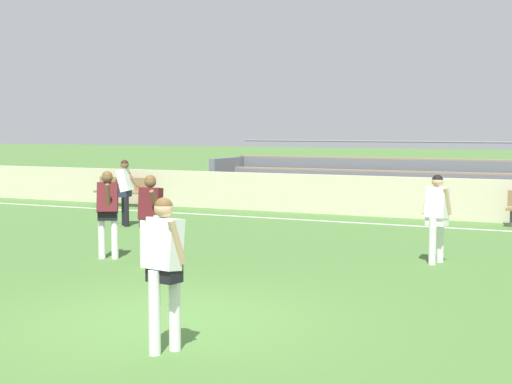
{
  "coord_description": "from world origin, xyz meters",
  "views": [
    {
      "loc": [
        5.27,
        -8.46,
        2.48
      ],
      "look_at": [
        -1.28,
        5.3,
        1.2
      ],
      "focal_mm": 54.75,
      "sensor_mm": 36.0,
      "label": 1
    }
  ],
  "objects_px": {
    "player_white_on_ball": "(125,187)",
    "soccer_ball": "(151,258)",
    "bench_near_wall_gap": "(122,189)",
    "player_white_wide_left": "(437,211)",
    "player_white_dropping_back": "(164,260)",
    "player_dark_challenging": "(151,212)",
    "player_dark_pressing_high": "(108,207)"
  },
  "relations": [
    {
      "from": "player_white_dropping_back",
      "to": "bench_near_wall_gap",
      "type": "bearing_deg",
      "value": 126.81
    },
    {
      "from": "player_dark_pressing_high",
      "to": "soccer_ball",
      "type": "bearing_deg",
      "value": -7.99
    },
    {
      "from": "player_white_on_ball",
      "to": "player_white_dropping_back",
      "type": "relative_size",
      "value": 0.97
    },
    {
      "from": "player_dark_pressing_high",
      "to": "player_white_wide_left",
      "type": "distance_m",
      "value": 6.09
    },
    {
      "from": "player_dark_challenging",
      "to": "player_white_dropping_back",
      "type": "distance_m",
      "value": 5.36
    },
    {
      "from": "player_dark_pressing_high",
      "to": "player_white_on_ball",
      "type": "relative_size",
      "value": 1.0
    },
    {
      "from": "player_white_wide_left",
      "to": "player_white_dropping_back",
      "type": "relative_size",
      "value": 0.94
    },
    {
      "from": "player_white_on_ball",
      "to": "soccer_ball",
      "type": "xyz_separation_m",
      "value": [
        3.58,
        -4.33,
        -0.88
      ]
    },
    {
      "from": "bench_near_wall_gap",
      "to": "player_white_dropping_back",
      "type": "height_order",
      "value": "player_white_dropping_back"
    },
    {
      "from": "player_white_wide_left",
      "to": "soccer_ball",
      "type": "relative_size",
      "value": 7.37
    },
    {
      "from": "player_white_on_ball",
      "to": "player_dark_pressing_high",
      "type": "bearing_deg",
      "value": -58.77
    },
    {
      "from": "player_white_on_ball",
      "to": "bench_near_wall_gap",
      "type": "bearing_deg",
      "value": 126.13
    },
    {
      "from": "bench_near_wall_gap",
      "to": "player_dark_pressing_high",
      "type": "height_order",
      "value": "player_dark_pressing_high"
    },
    {
      "from": "player_dark_pressing_high",
      "to": "player_dark_challenging",
      "type": "height_order",
      "value": "player_dark_pressing_high"
    },
    {
      "from": "bench_near_wall_gap",
      "to": "player_white_on_ball",
      "type": "xyz_separation_m",
      "value": [
        2.94,
        -4.03,
        0.44
      ]
    },
    {
      "from": "player_white_dropping_back",
      "to": "soccer_ball",
      "type": "xyz_separation_m",
      "value": [
        -3.21,
        4.64,
        -0.92
      ]
    },
    {
      "from": "bench_near_wall_gap",
      "to": "player_white_wide_left",
      "type": "bearing_deg",
      "value": -28.53
    },
    {
      "from": "player_white_wide_left",
      "to": "player_white_dropping_back",
      "type": "xyz_separation_m",
      "value": [
        -1.45,
        -6.93,
        0.07
      ]
    },
    {
      "from": "player_dark_pressing_high",
      "to": "player_dark_challenging",
      "type": "relative_size",
      "value": 1.01
    },
    {
      "from": "player_dark_pressing_high",
      "to": "player_white_on_ball",
      "type": "bearing_deg",
      "value": 121.23
    },
    {
      "from": "player_dark_pressing_high",
      "to": "soccer_ball",
      "type": "relative_size",
      "value": 7.54
    },
    {
      "from": "player_white_wide_left",
      "to": "player_dark_pressing_high",
      "type": "bearing_deg",
      "value": -159.39
    },
    {
      "from": "player_white_on_ball",
      "to": "player_white_wide_left",
      "type": "distance_m",
      "value": 8.48
    },
    {
      "from": "player_white_wide_left",
      "to": "player_white_dropping_back",
      "type": "distance_m",
      "value": 7.08
    },
    {
      "from": "player_dark_pressing_high",
      "to": "player_white_dropping_back",
      "type": "xyz_separation_m",
      "value": [
        4.25,
        -4.78,
        0.04
      ]
    },
    {
      "from": "player_dark_challenging",
      "to": "player_white_wide_left",
      "type": "distance_m",
      "value": 5.15
    },
    {
      "from": "player_dark_challenging",
      "to": "player_white_on_ball",
      "type": "height_order",
      "value": "player_white_on_ball"
    },
    {
      "from": "player_white_on_ball",
      "to": "player_white_wide_left",
      "type": "relative_size",
      "value": 1.02
    },
    {
      "from": "player_dark_pressing_high",
      "to": "player_white_on_ball",
      "type": "distance_m",
      "value": 4.9
    },
    {
      "from": "bench_near_wall_gap",
      "to": "player_dark_challenging",
      "type": "bearing_deg",
      "value": -52.14
    },
    {
      "from": "player_dark_challenging",
      "to": "player_dark_pressing_high",
      "type": "bearing_deg",
      "value": 162.44
    },
    {
      "from": "player_white_on_ball",
      "to": "soccer_ball",
      "type": "height_order",
      "value": "player_white_on_ball"
    }
  ]
}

